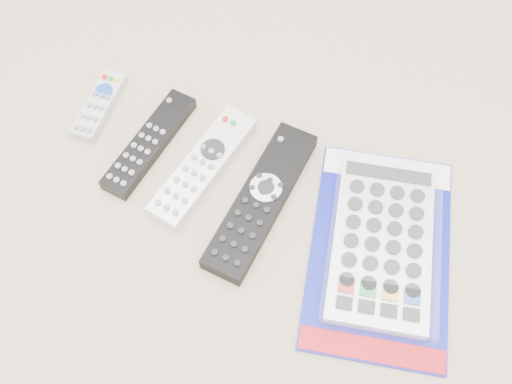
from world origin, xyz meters
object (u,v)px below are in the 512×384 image
at_px(jumbo_remote_packaged, 382,243).
at_px(remote_slim_black, 149,143).
at_px(remote_small_grey, 99,106).
at_px(remote_large_black, 261,200).
at_px(remote_silver_dvd, 203,166).

bearing_deg(jumbo_remote_packaged, remote_slim_black, 163.62).
height_order(remote_small_grey, remote_large_black, remote_large_black).
xyz_separation_m(remote_slim_black, remote_large_black, (0.19, -0.03, 0.00)).
bearing_deg(remote_silver_dvd, remote_large_black, -1.63).
bearing_deg(remote_slim_black, remote_small_grey, 169.00).
height_order(remote_large_black, jumbo_remote_packaged, jumbo_remote_packaged).
height_order(remote_slim_black, remote_silver_dvd, remote_silver_dvd).
xyz_separation_m(remote_large_black, jumbo_remote_packaged, (0.18, -0.00, 0.01)).
bearing_deg(remote_silver_dvd, jumbo_remote_packaged, 5.23).
xyz_separation_m(remote_small_grey, jumbo_remote_packaged, (0.48, -0.07, 0.01)).
relative_size(remote_large_black, jumbo_remote_packaged, 0.76).
relative_size(remote_silver_dvd, jumbo_remote_packaged, 0.64).
bearing_deg(jumbo_remote_packaged, remote_silver_dvd, 163.55).
bearing_deg(remote_large_black, jumbo_remote_packaged, 3.91).
relative_size(remote_small_grey, remote_slim_black, 0.66).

